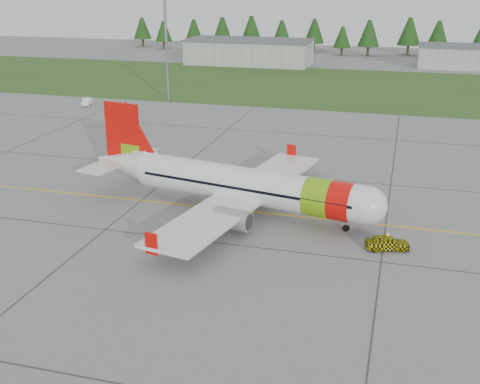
% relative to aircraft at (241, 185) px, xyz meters
% --- Properties ---
extents(ground, '(320.00, 320.00, 0.00)m').
position_rel_aircraft_xyz_m(ground, '(4.09, -7.80, -2.79)').
color(ground, gray).
rests_on(ground, ground).
extents(aircraft, '(31.68, 29.64, 9.68)m').
position_rel_aircraft_xyz_m(aircraft, '(0.00, 0.00, 0.00)').
color(aircraft, white).
rests_on(aircraft, ground).
extents(follow_me_car, '(1.65, 1.81, 3.80)m').
position_rel_aircraft_xyz_m(follow_me_car, '(14.43, -5.16, -0.89)').
color(follow_me_car, yellow).
rests_on(follow_me_car, ground).
extents(service_van, '(1.74, 1.68, 4.02)m').
position_rel_aircraft_xyz_m(service_van, '(-40.62, 42.53, -0.78)').
color(service_van, white).
rests_on(service_van, ground).
extents(grass_strip, '(320.00, 50.00, 0.03)m').
position_rel_aircraft_xyz_m(grass_strip, '(4.09, 74.20, -2.78)').
color(grass_strip, '#30561E').
rests_on(grass_strip, ground).
extents(taxi_guideline, '(120.00, 0.25, 0.02)m').
position_rel_aircraft_xyz_m(taxi_guideline, '(4.09, 0.20, -2.78)').
color(taxi_guideline, gold).
rests_on(taxi_guideline, ground).
extents(hangar_west, '(32.00, 14.00, 6.00)m').
position_rel_aircraft_xyz_m(hangar_west, '(-25.91, 102.20, 0.21)').
color(hangar_west, '#A8A8A3').
rests_on(hangar_west, ground).
extents(hangar_east, '(24.00, 12.00, 5.20)m').
position_rel_aircraft_xyz_m(hangar_east, '(29.09, 110.20, -0.19)').
color(hangar_east, '#A8A8A3').
rests_on(hangar_east, ground).
extents(floodlight_mast, '(0.50, 0.50, 20.00)m').
position_rel_aircraft_xyz_m(floodlight_mast, '(-27.91, 50.20, 7.21)').
color(floodlight_mast, slate).
rests_on(floodlight_mast, ground).
extents(treeline, '(160.00, 8.00, 10.00)m').
position_rel_aircraft_xyz_m(treeline, '(4.09, 130.20, 2.21)').
color(treeline, '#1C3F14').
rests_on(treeline, ground).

